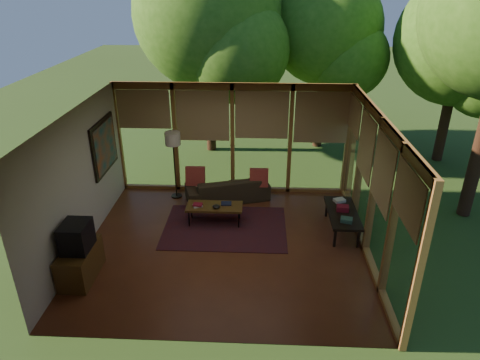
{
  "coord_description": "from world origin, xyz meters",
  "views": [
    {
      "loc": [
        0.63,
        -7.13,
        4.84
      ],
      "look_at": [
        0.26,
        0.7,
        1.13
      ],
      "focal_mm": 32.0,
      "sensor_mm": 36.0,
      "label": 1
    }
  ],
  "objects_px": {
    "sofa": "(227,188)",
    "television": "(76,236)",
    "side_console": "(343,214)",
    "floor_lamp": "(173,142)",
    "coffee_table": "(214,207)",
    "media_cabinet": "(80,263)"
  },
  "relations": [
    {
      "from": "television",
      "to": "media_cabinet",
      "type": "bearing_deg",
      "value": 180.0
    },
    {
      "from": "coffee_table",
      "to": "side_console",
      "type": "height_order",
      "value": "side_console"
    },
    {
      "from": "sofa",
      "to": "side_console",
      "type": "relative_size",
      "value": 1.39
    },
    {
      "from": "sofa",
      "to": "television",
      "type": "distance_m",
      "value": 3.93
    },
    {
      "from": "floor_lamp",
      "to": "side_console",
      "type": "xyz_separation_m",
      "value": [
        3.75,
        -1.39,
        -1.0
      ]
    },
    {
      "from": "sofa",
      "to": "floor_lamp",
      "type": "xyz_separation_m",
      "value": [
        -1.25,
        0.07,
        1.12
      ]
    },
    {
      "from": "media_cabinet",
      "to": "coffee_table",
      "type": "distance_m",
      "value": 2.94
    },
    {
      "from": "television",
      "to": "side_console",
      "type": "xyz_separation_m",
      "value": [
        4.85,
        1.78,
        -0.44
      ]
    },
    {
      "from": "media_cabinet",
      "to": "side_console",
      "type": "xyz_separation_m",
      "value": [
        4.87,
        1.78,
        0.11
      ]
    },
    {
      "from": "media_cabinet",
      "to": "floor_lamp",
      "type": "distance_m",
      "value": 3.54
    },
    {
      "from": "television",
      "to": "side_console",
      "type": "distance_m",
      "value": 5.18
    },
    {
      "from": "television",
      "to": "coffee_table",
      "type": "relative_size",
      "value": 0.46
    },
    {
      "from": "sofa",
      "to": "side_console",
      "type": "bearing_deg",
      "value": 135.12
    },
    {
      "from": "sofa",
      "to": "television",
      "type": "relative_size",
      "value": 3.55
    },
    {
      "from": "floor_lamp",
      "to": "media_cabinet",
      "type": "bearing_deg",
      "value": -109.44
    },
    {
      "from": "floor_lamp",
      "to": "side_console",
      "type": "distance_m",
      "value": 4.12
    },
    {
      "from": "floor_lamp",
      "to": "coffee_table",
      "type": "distance_m",
      "value": 1.89
    },
    {
      "from": "media_cabinet",
      "to": "floor_lamp",
      "type": "relative_size",
      "value": 0.61
    },
    {
      "from": "sofa",
      "to": "television",
      "type": "bearing_deg",
      "value": 35.74
    },
    {
      "from": "media_cabinet",
      "to": "sofa",
      "type": "bearing_deg",
      "value": 52.55
    },
    {
      "from": "sofa",
      "to": "media_cabinet",
      "type": "height_order",
      "value": "media_cabinet"
    },
    {
      "from": "media_cabinet",
      "to": "floor_lamp",
      "type": "xyz_separation_m",
      "value": [
        1.12,
        3.17,
        1.11
      ]
    }
  ]
}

